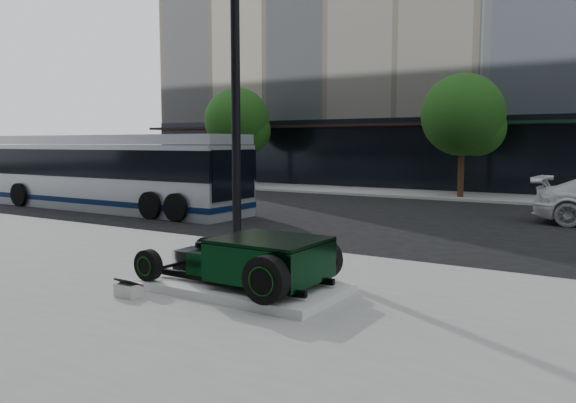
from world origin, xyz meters
The scene contains 8 objects.
ground centered at (0.00, 0.00, 0.00)m, with size 120.00×120.00×0.00m, color black.
sidewalk_far centered at (0.00, 14.00, 0.06)m, with size 70.00×4.00×0.12m, color gray.
street_trees centered at (1.15, 13.07, 3.77)m, with size 29.80×3.80×5.70m.
display_plinth centered at (2.38, -5.87, 0.20)m, with size 3.40×1.80×0.15m, color silver.
hot_rod centered at (2.72, -5.87, 0.70)m, with size 3.22×2.00×0.81m.
info_plaque centered at (1.00, -7.16, 0.24)m, with size 0.40×0.30×0.31m.
lamppost centered at (-0.53, -2.20, 3.60)m, with size 0.41×0.41×7.53m.
transit_bus centered at (-9.64, 1.73, 1.49)m, with size 12.12×2.88×2.92m.
Camera 1 is at (7.99, -13.41, 2.64)m, focal length 35.00 mm.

